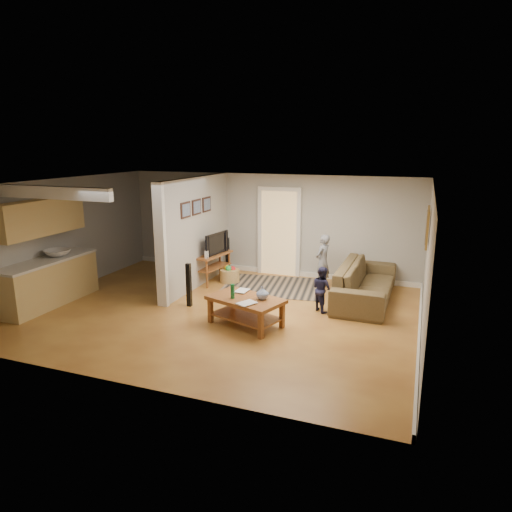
# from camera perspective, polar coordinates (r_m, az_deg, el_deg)

# --- Properties ---
(ground) EXTENTS (7.50, 7.50, 0.00)m
(ground) POSITION_cam_1_polar(r_m,az_deg,el_deg) (9.07, -4.63, -6.91)
(ground) COLOR brown
(ground) RESTS_ON ground
(room_shell) EXTENTS (7.54, 6.02, 2.52)m
(room_shell) POSITION_cam_1_polar(r_m,az_deg,el_deg) (9.52, -9.55, 3.05)
(room_shell) COLOR #A9A7A2
(room_shell) RESTS_ON ground
(area_rug) EXTENTS (2.48, 1.95, 0.01)m
(area_rug) POSITION_cam_1_polar(r_m,az_deg,el_deg) (10.59, 2.27, -3.79)
(area_rug) COLOR black
(area_rug) RESTS_ON ground
(sofa) EXTENTS (1.06, 2.65, 0.77)m
(sofa) POSITION_cam_1_polar(r_m,az_deg,el_deg) (9.96, 13.41, -5.35)
(sofa) COLOR #453922
(sofa) RESTS_ON ground
(coffee_table) EXTENTS (1.50, 1.15, 0.79)m
(coffee_table) POSITION_cam_1_polar(r_m,az_deg,el_deg) (8.25, -1.15, -6.00)
(coffee_table) COLOR brown
(coffee_table) RESTS_ON ground
(tv_console) EXTENTS (0.57, 1.15, 0.95)m
(tv_console) POSITION_cam_1_polar(r_m,az_deg,el_deg) (10.79, -5.31, -0.05)
(tv_console) COLOR brown
(tv_console) RESTS_ON ground
(speaker_left) EXTENTS (0.09, 0.09, 0.89)m
(speaker_left) POSITION_cam_1_polar(r_m,az_deg,el_deg) (9.29, -8.39, -3.60)
(speaker_left) COLOR black
(speaker_left) RESTS_ON ground
(speaker_right) EXTENTS (0.10, 0.10, 0.89)m
(speaker_right) POSITION_cam_1_polar(r_m,az_deg,el_deg) (11.69, -3.57, 0.13)
(speaker_right) COLOR black
(speaker_right) RESTS_ON ground
(toy_basket) EXTENTS (0.47, 0.47, 0.42)m
(toy_basket) POSITION_cam_1_polar(r_m,az_deg,el_deg) (10.90, -3.32, -2.37)
(toy_basket) COLOR #A78848
(toy_basket) RESTS_ON ground
(child) EXTENTS (0.43, 0.52, 1.23)m
(child) POSITION_cam_1_polar(r_m,az_deg,el_deg) (10.64, 8.22, -3.87)
(child) COLOR gray
(child) RESTS_ON ground
(toddler) EXTENTS (0.55, 0.55, 0.90)m
(toddler) POSITION_cam_1_polar(r_m,az_deg,el_deg) (9.18, 8.16, -6.77)
(toddler) COLOR #1D1D3C
(toddler) RESTS_ON ground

